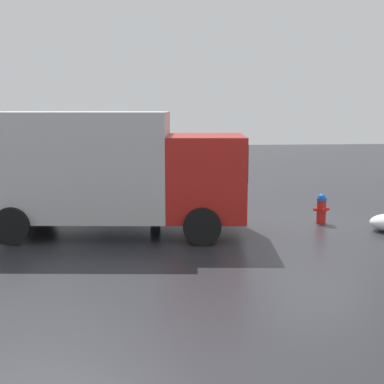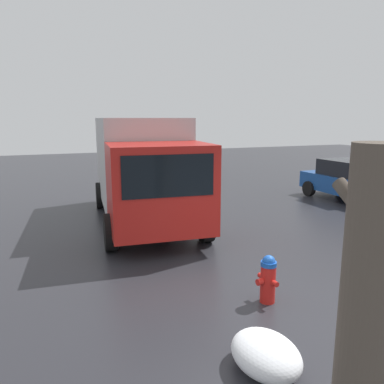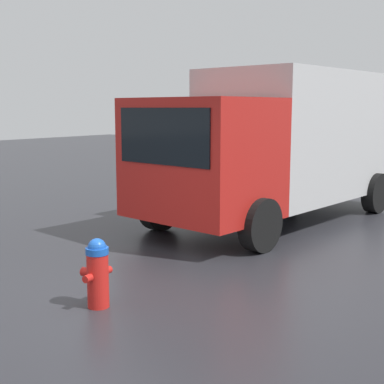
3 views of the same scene
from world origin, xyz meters
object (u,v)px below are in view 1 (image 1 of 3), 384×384
fire_hydrant (321,208)px  parked_car (124,168)px  pedestrian (155,195)px  delivery_truck (104,168)px

fire_hydrant → parked_car: size_ratio=0.22×
pedestrian → fire_hydrant: bearing=13.6°
delivery_truck → fire_hydrant: bearing=101.5°
fire_hydrant → delivery_truck: delivery_truck is taller
pedestrian → parked_car: bearing=106.7°
delivery_truck → parked_car: (-0.20, -8.07, -0.91)m
fire_hydrant → parked_car: parked_car is taller
delivery_truck → pedestrian: delivery_truck is taller
pedestrian → parked_car: (1.09, -7.86, -0.18)m
fire_hydrant → delivery_truck: (5.92, 0.60, 1.25)m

